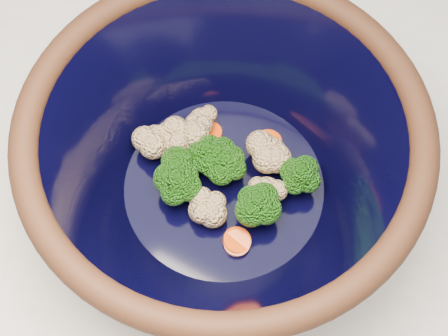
# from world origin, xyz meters

# --- Properties ---
(mixing_bowl) EXTENTS (0.41, 0.41, 0.16)m
(mixing_bowl) POSITION_xyz_m (-0.09, 0.02, 0.99)
(mixing_bowl) COLOR black
(mixing_bowl) RESTS_ON counter
(vegetable_pile) EXTENTS (0.19, 0.14, 0.05)m
(vegetable_pile) POSITION_xyz_m (-0.10, 0.03, 0.96)
(vegetable_pile) COLOR #608442
(vegetable_pile) RESTS_ON mixing_bowl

